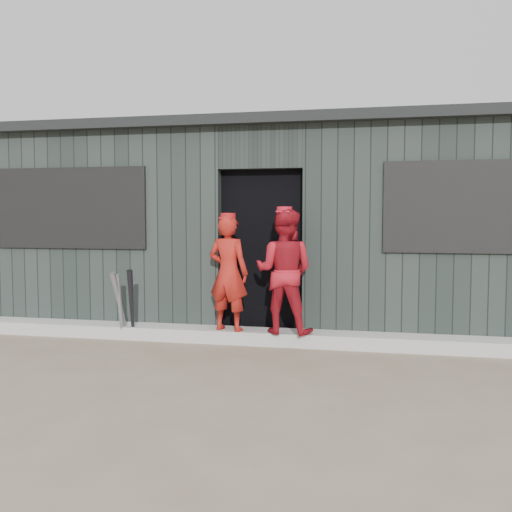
% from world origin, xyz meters
% --- Properties ---
extents(ground, '(80.00, 80.00, 0.00)m').
position_xyz_m(ground, '(0.00, 0.00, 0.00)').
color(ground, '#705F4D').
rests_on(ground, ground).
extents(curb, '(8.00, 0.36, 0.15)m').
position_xyz_m(curb, '(0.00, 1.82, 0.07)').
color(curb, '#A5A59F').
rests_on(curb, ground).
extents(bat_left, '(0.13, 0.34, 0.81)m').
position_xyz_m(bat_left, '(-1.59, 1.64, 0.41)').
color(bat_left, gray).
rests_on(bat_left, ground).
extents(bat_mid, '(0.09, 0.18, 0.79)m').
position_xyz_m(bat_mid, '(-1.58, 1.62, 0.39)').
color(bat_mid, gray).
rests_on(bat_mid, ground).
extents(bat_right, '(0.16, 0.34, 0.85)m').
position_xyz_m(bat_right, '(-1.44, 1.62, 0.42)').
color(bat_right, black).
rests_on(bat_right, ground).
extents(player_red_left, '(0.53, 0.41, 1.31)m').
position_xyz_m(player_red_left, '(-0.31, 1.74, 0.81)').
color(player_red_left, '#A21B13').
rests_on(player_red_left, curb).
extents(player_red_right, '(0.72, 0.59, 1.38)m').
position_xyz_m(player_red_right, '(0.33, 1.73, 0.84)').
color(player_red_right, '#A51420').
rests_on(player_red_right, curb).
extents(player_grey_back, '(0.64, 0.51, 1.14)m').
position_xyz_m(player_grey_back, '(0.28, 2.40, 0.57)').
color(player_grey_back, silver).
rests_on(player_grey_back, ground).
extents(dugout, '(8.30, 3.30, 2.62)m').
position_xyz_m(dugout, '(-0.00, 3.50, 1.29)').
color(dugout, black).
rests_on(dugout, ground).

